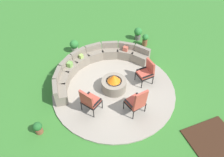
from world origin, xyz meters
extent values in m
plane|color=#387A2D|center=(0.00, 0.00, 0.00)|extent=(24.00, 24.00, 0.00)
cylinder|color=#9E9384|center=(0.00, 0.00, 0.03)|extent=(4.84, 4.84, 0.06)
cube|color=#382114|center=(2.18, -3.30, 0.02)|extent=(1.61, 1.46, 0.04)
cylinder|color=gray|center=(0.00, 0.00, 0.28)|extent=(0.97, 0.97, 0.45)
cylinder|color=black|center=(0.00, 0.00, 0.48)|extent=(0.63, 0.63, 0.06)
cone|color=orange|center=(0.00, 0.00, 0.65)|extent=(0.50, 0.50, 0.28)
cube|color=gray|center=(1.72, 1.13, 0.28)|extent=(0.78, 0.86, 0.44)
cube|color=gray|center=(1.84, 1.21, 0.65)|extent=(0.53, 0.70, 0.29)
cube|color=gray|center=(1.23, 1.64, 0.28)|extent=(0.85, 0.80, 0.44)
cube|color=gray|center=(1.31, 1.76, 0.65)|extent=(0.68, 0.56, 0.29)
cube|color=gray|center=(0.59, 1.97, 0.28)|extent=(0.83, 0.64, 0.44)
cube|color=gray|center=(0.63, 2.10, 0.65)|extent=(0.75, 0.36, 0.29)
cube|color=gray|center=(-0.11, 2.05, 0.28)|extent=(0.75, 0.49, 0.44)
cube|color=gray|center=(-0.12, 2.19, 0.65)|extent=(0.74, 0.20, 0.29)
cube|color=gray|center=(-0.81, 1.89, 0.28)|extent=(0.85, 0.70, 0.44)
cube|color=gray|center=(-0.87, 2.02, 0.65)|extent=(0.73, 0.43, 0.29)
cube|color=gray|center=(-1.40, 1.50, 0.28)|extent=(0.84, 0.83, 0.44)
cube|color=gray|center=(-1.50, 1.60, 0.65)|extent=(0.64, 0.62, 0.29)
cube|color=gray|center=(-1.83, 0.93, 0.28)|extent=(0.73, 0.85, 0.44)
cube|color=gray|center=(-1.96, 0.99, 0.65)|extent=(0.47, 0.72, 0.29)
cube|color=gray|center=(-2.04, 0.25, 0.28)|extent=(0.53, 0.78, 0.44)
cube|color=gray|center=(-2.18, 0.26, 0.65)|extent=(0.25, 0.74, 0.29)
cube|color=#70A34C|center=(-1.37, 1.46, 0.61)|extent=(0.27, 0.27, 0.21)
cube|color=#93B756|center=(-0.79, 1.84, 0.58)|extent=(0.21, 0.20, 0.16)
cube|color=#BC5B47|center=(1.20, 1.60, 0.60)|extent=(0.26, 0.27, 0.20)
cylinder|color=black|center=(-1.06, -0.27, 0.25)|extent=(0.04, 0.04, 0.38)
cylinder|color=black|center=(-0.75, -0.74, 0.25)|extent=(0.04, 0.04, 0.38)
cylinder|color=black|center=(-1.47, -0.55, 0.25)|extent=(0.04, 0.04, 0.38)
cylinder|color=black|center=(-1.16, -1.01, 0.25)|extent=(0.04, 0.04, 0.38)
cube|color=black|center=(-1.11, -0.64, 0.47)|extent=(0.77, 0.79, 0.05)
cube|color=#B24738|center=(-1.11, -0.64, 0.54)|extent=(0.71, 0.73, 0.09)
cube|color=#B24738|center=(-1.30, -0.77, 0.82)|extent=(0.41, 0.58, 0.70)
cube|color=black|center=(-1.26, -0.42, 0.60)|extent=(0.40, 0.29, 0.04)
cube|color=black|center=(-0.96, -0.87, 0.60)|extent=(0.40, 0.29, 0.04)
cylinder|color=black|center=(-0.04, -1.06, 0.25)|extent=(0.04, 0.04, 0.38)
cylinder|color=black|center=(0.50, -0.92, 0.25)|extent=(0.04, 0.04, 0.38)
cylinder|color=black|center=(0.09, -1.58, 0.25)|extent=(0.04, 0.04, 0.38)
cylinder|color=black|center=(0.63, -1.44, 0.25)|extent=(0.04, 0.04, 0.38)
cube|color=black|center=(0.29, -1.25, 0.47)|extent=(0.71, 0.70, 0.05)
cube|color=#B24738|center=(0.29, -1.25, 0.54)|extent=(0.65, 0.64, 0.09)
cube|color=#B24738|center=(0.35, -1.49, 0.83)|extent=(0.62, 0.25, 0.76)
cube|color=black|center=(0.04, -1.31, 0.60)|extent=(0.17, 0.48, 0.04)
cube|color=black|center=(0.55, -1.19, 0.60)|extent=(0.17, 0.48, 0.04)
cylinder|color=black|center=(1.04, -0.36, 0.25)|extent=(0.04, 0.04, 0.38)
cylinder|color=black|center=(1.00, 0.15, 0.25)|extent=(0.04, 0.04, 0.38)
cylinder|color=black|center=(1.56, -0.32, 0.25)|extent=(0.04, 0.04, 0.38)
cylinder|color=black|center=(1.52, 0.19, 0.25)|extent=(0.04, 0.04, 0.38)
cube|color=black|center=(1.28, -0.08, 0.47)|extent=(0.60, 0.59, 0.05)
cube|color=#B24738|center=(1.28, -0.08, 0.54)|extent=(0.55, 0.54, 0.09)
cube|color=#B24738|center=(1.52, -0.06, 0.79)|extent=(0.18, 0.52, 0.61)
cube|color=black|center=(1.30, -0.33, 0.60)|extent=(0.48, 0.09, 0.04)
cube|color=black|center=(1.26, 0.16, 0.60)|extent=(0.48, 0.09, 0.04)
cylinder|color=#A89E8E|center=(-0.82, 3.01, 0.14)|extent=(0.31, 0.31, 0.27)
sphere|color=#2D7A33|center=(-0.82, 3.01, 0.44)|extent=(0.42, 0.42, 0.42)
cylinder|color=brown|center=(2.58, 2.28, 0.17)|extent=(0.25, 0.25, 0.33)
sphere|color=#2D7A33|center=(2.58, 2.28, 0.47)|extent=(0.30, 0.30, 0.30)
cylinder|color=#605B56|center=(2.48, 2.89, 0.15)|extent=(0.30, 0.30, 0.30)
sphere|color=#2D7A33|center=(2.48, 2.89, 0.46)|extent=(0.40, 0.40, 0.40)
cylinder|color=brown|center=(-3.03, -0.89, 0.10)|extent=(0.25, 0.25, 0.21)
sphere|color=#236028|center=(-3.03, -0.89, 0.34)|extent=(0.30, 0.30, 0.30)
camera|label=1|loc=(-2.17, -5.33, 6.25)|focal=33.90mm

